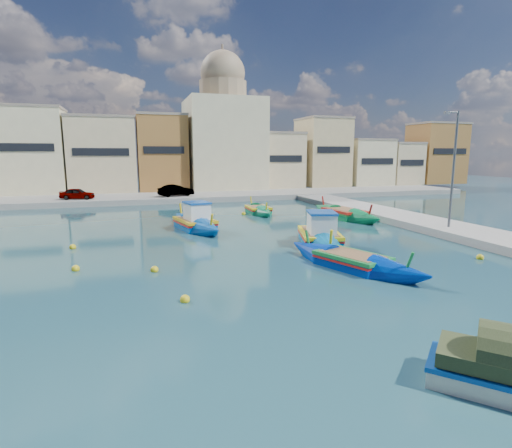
{
  "coord_description": "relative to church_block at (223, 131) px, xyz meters",
  "views": [
    {
      "loc": [
        -2.65,
        -15.12,
        5.29
      ],
      "look_at": [
        4.0,
        6.0,
        1.4
      ],
      "focal_mm": 28.0,
      "sensor_mm": 36.0,
      "label": 1
    }
  ],
  "objects": [
    {
      "name": "parked_cars",
      "position": [
        -18.2,
        -9.5,
        -7.21
      ],
      "size": [
        25.56,
        2.35,
        1.3
      ],
      "color": "#4C1919",
      "rests_on": "north_quay"
    },
    {
      "name": "quay_street_lamp",
      "position": [
        7.44,
        -34.0,
        -4.07
      ],
      "size": [
        1.18,
        0.16,
        8.0
      ],
      "color": "#595B60",
      "rests_on": "ground"
    },
    {
      "name": "luzzu_green",
      "position": [
        -1.71,
        -21.03,
        -8.17
      ],
      "size": [
        1.96,
        7.0,
        2.19
      ],
      "color": "#0B7348",
      "rests_on": "ground"
    },
    {
      "name": "north_quay",
      "position": [
        -10.0,
        -8.0,
        -8.11
      ],
      "size": [
        80.0,
        8.0,
        0.6
      ],
      "primitive_type": "cube",
      "color": "gray",
      "rests_on": "ground"
    },
    {
      "name": "luzzu_cyan_mid",
      "position": [
        4.3,
        -25.9,
        -8.13
      ],
      "size": [
        3.11,
        9.26,
        2.69
      ],
      "color": "#0B763E",
      "rests_on": "ground"
    },
    {
      "name": "luzzu_turquoise_cabin",
      "position": [
        -2.01,
        -34.01,
        -8.03
      ],
      "size": [
        4.84,
        9.83,
        3.1
      ],
      "color": "#00619F",
      "rests_on": "ground"
    },
    {
      "name": "luzzu_blue_south",
      "position": [
        -2.87,
        -39.12,
        -8.16
      ],
      "size": [
        4.65,
        8.36,
        2.37
      ],
      "color": "#002C9D",
      "rests_on": "ground"
    },
    {
      "name": "north_townhouses",
      "position": [
        -3.32,
        -0.64,
        -3.41
      ],
      "size": [
        83.2,
        7.87,
        10.19
      ],
      "color": "#CBB88C",
      "rests_on": "ground"
    },
    {
      "name": "tender_near",
      "position": [
        -5.0,
        -48.85,
        -7.98
      ],
      "size": [
        3.02,
        3.1,
        1.38
      ],
      "color": "beige",
      "rests_on": "ground"
    },
    {
      "name": "luzzu_blue_cabin",
      "position": [
        -8.37,
        -27.0,
        -8.04
      ],
      "size": [
        3.79,
        8.86,
        3.05
      ],
      "color": "#004AA4",
      "rests_on": "ground"
    },
    {
      "name": "mooring_buoys",
      "position": [
        -8.84,
        -34.35,
        -8.33
      ],
      "size": [
        20.52,
        20.04,
        0.36
      ],
      "color": "yellow",
      "rests_on": "ground"
    },
    {
      "name": "church_block",
      "position": [
        0.0,
        0.0,
        0.0
      ],
      "size": [
        10.0,
        10.0,
        19.1
      ],
      "color": "beige",
      "rests_on": "ground"
    },
    {
      "name": "ground",
      "position": [
        -10.0,
        -40.0,
        -8.41
      ],
      "size": [
        160.0,
        160.0,
        0.0
      ],
      "primitive_type": "plane",
      "color": "#153741",
      "rests_on": "ground"
    }
  ]
}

